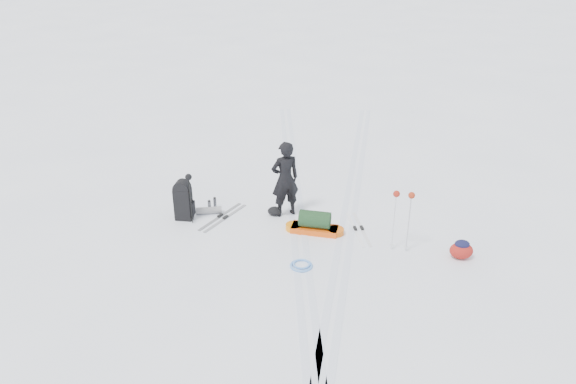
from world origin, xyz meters
The scene contains 13 objects.
ground centered at (0.00, 0.00, 0.00)m, with size 200.00×200.00×0.00m, color white.
ski_tracks centered at (0.61, 0.88, 0.00)m, with size 3.38×17.97×0.01m.
skier centered at (-0.32, 0.64, 0.93)m, with size 0.68×0.45×1.86m, color black.
pulk_sled centered at (0.38, -0.17, 0.20)m, with size 1.39×0.63×0.51m.
expedition_rucksack centered at (-2.63, 0.38, 0.46)m, with size 1.06×0.57×1.00m.
ski_poles_black centered at (-2.49, 0.18, 1.02)m, with size 0.15×0.17×1.24m.
ski_poles_silver centered at (2.17, -0.90, 1.17)m, with size 0.44×0.20×1.40m.
touring_skis_grey centered at (-1.80, 0.43, 0.01)m, with size 0.99×1.50×0.06m.
touring_skis_white centered at (1.38, -0.03, 0.01)m, with size 0.49×1.61×0.06m.
rope_coil centered at (0.09, -1.59, 0.03)m, with size 0.60×0.60×0.06m.
small_daypack centered at (3.42, -1.17, 0.20)m, with size 0.61×0.59×0.42m.
thermos_pair centered at (-2.11, 0.82, 0.14)m, with size 0.20×0.31×0.31m.
stuff_sack centered at (-0.57, 0.60, 0.11)m, with size 0.37×0.29×0.22m.
Camera 1 is at (0.13, -11.26, 6.39)m, focal length 35.00 mm.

